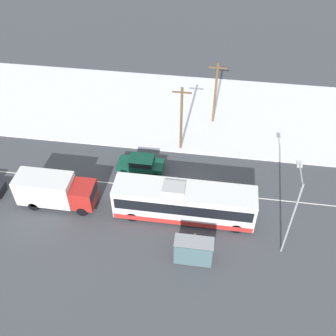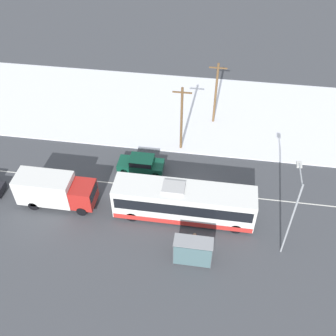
{
  "view_description": "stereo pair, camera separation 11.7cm",
  "coord_description": "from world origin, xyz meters",
  "px_view_note": "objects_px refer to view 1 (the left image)",
  "views": [
    {
      "loc": [
        1.25,
        -24.55,
        25.99
      ],
      "look_at": [
        -2.44,
        1.28,
        1.4
      ],
      "focal_mm": 42.0,
      "sensor_mm": 36.0,
      "label": 1
    },
    {
      "loc": [
        1.36,
        -24.54,
        25.99
      ],
      "look_at": [
        -2.44,
        1.28,
        1.4
      ],
      "focal_mm": 42.0,
      "sensor_mm": 36.0,
      "label": 2
    }
  ],
  "objects_px": {
    "box_truck": "(54,190)",
    "streetlamp": "(294,207)",
    "bus_shelter": "(193,250)",
    "utility_pole_roadside": "(181,118)",
    "city_bus": "(184,202)",
    "utility_pole_snowlot": "(215,93)",
    "pedestrian_at_stop": "(195,238)",
    "sedan_car": "(141,163)"
  },
  "relations": [
    {
      "from": "sedan_car",
      "to": "streetlamp",
      "type": "height_order",
      "value": "streetlamp"
    },
    {
      "from": "city_bus",
      "to": "utility_pole_roadside",
      "type": "bearing_deg",
      "value": 98.47
    },
    {
      "from": "utility_pole_roadside",
      "to": "utility_pole_snowlot",
      "type": "bearing_deg",
      "value": 59.14
    },
    {
      "from": "streetlamp",
      "to": "utility_pole_snowlot",
      "type": "relative_size",
      "value": 1.06
    },
    {
      "from": "bus_shelter",
      "to": "utility_pole_roadside",
      "type": "distance_m",
      "value": 13.77
    },
    {
      "from": "box_truck",
      "to": "utility_pole_snowlot",
      "type": "height_order",
      "value": "utility_pole_snowlot"
    },
    {
      "from": "box_truck",
      "to": "utility_pole_roadside",
      "type": "distance_m",
      "value": 13.43
    },
    {
      "from": "streetlamp",
      "to": "box_truck",
      "type": "bearing_deg",
      "value": 174.41
    },
    {
      "from": "bus_shelter",
      "to": "streetlamp",
      "type": "bearing_deg",
      "value": 20.79
    },
    {
      "from": "box_truck",
      "to": "bus_shelter",
      "type": "xyz_separation_m",
      "value": [
        12.34,
        -4.46,
        0.01
      ]
    },
    {
      "from": "box_truck",
      "to": "sedan_car",
      "type": "bearing_deg",
      "value": 39.08
    },
    {
      "from": "city_bus",
      "to": "pedestrian_at_stop",
      "type": "height_order",
      "value": "city_bus"
    },
    {
      "from": "city_bus",
      "to": "streetlamp",
      "type": "height_order",
      "value": "streetlamp"
    },
    {
      "from": "box_truck",
      "to": "sedan_car",
      "type": "relative_size",
      "value": 1.55
    },
    {
      "from": "pedestrian_at_stop",
      "to": "bus_shelter",
      "type": "relative_size",
      "value": 0.54
    },
    {
      "from": "utility_pole_roadside",
      "to": "streetlamp",
      "type": "bearing_deg",
      "value": -49.15
    },
    {
      "from": "city_bus",
      "to": "box_truck",
      "type": "bearing_deg",
      "value": -179.23
    },
    {
      "from": "box_truck",
      "to": "utility_pole_snowlot",
      "type": "relative_size",
      "value": 0.94
    },
    {
      "from": "city_bus",
      "to": "sedan_car",
      "type": "bearing_deg",
      "value": 132.25
    },
    {
      "from": "pedestrian_at_stop",
      "to": "utility_pole_roadside",
      "type": "xyz_separation_m",
      "value": [
        -2.5,
        11.75,
        2.78
      ]
    },
    {
      "from": "sedan_car",
      "to": "utility_pole_snowlot",
      "type": "height_order",
      "value": "utility_pole_snowlot"
    },
    {
      "from": "city_bus",
      "to": "sedan_car",
      "type": "distance_m",
      "value": 6.97
    },
    {
      "from": "bus_shelter",
      "to": "utility_pole_snowlot",
      "type": "bearing_deg",
      "value": 88.58
    },
    {
      "from": "box_truck",
      "to": "sedan_car",
      "type": "distance_m",
      "value": 8.39
    },
    {
      "from": "city_bus",
      "to": "bus_shelter",
      "type": "relative_size",
      "value": 3.98
    },
    {
      "from": "pedestrian_at_stop",
      "to": "streetlamp",
      "type": "xyz_separation_m",
      "value": [
        6.83,
        0.97,
        3.78
      ]
    },
    {
      "from": "utility_pole_snowlot",
      "to": "bus_shelter",
      "type": "bearing_deg",
      "value": -91.42
    },
    {
      "from": "box_truck",
      "to": "utility_pole_roadside",
      "type": "xyz_separation_m",
      "value": [
        9.82,
        8.92,
        2.08
      ]
    },
    {
      "from": "utility_pole_snowlot",
      "to": "streetlamp",
      "type": "bearing_deg",
      "value": -68.06
    },
    {
      "from": "bus_shelter",
      "to": "streetlamp",
      "type": "height_order",
      "value": "streetlamp"
    },
    {
      "from": "sedan_car",
      "to": "bus_shelter",
      "type": "relative_size",
      "value": 1.48
    },
    {
      "from": "pedestrian_at_stop",
      "to": "utility_pole_roadside",
      "type": "bearing_deg",
      "value": 102.02
    },
    {
      "from": "city_bus",
      "to": "utility_pole_roadside",
      "type": "relative_size",
      "value": 1.64
    },
    {
      "from": "sedan_car",
      "to": "pedestrian_at_stop",
      "type": "distance_m",
      "value": 9.99
    },
    {
      "from": "city_bus",
      "to": "utility_pole_snowlot",
      "type": "bearing_deg",
      "value": 83.07
    },
    {
      "from": "bus_shelter",
      "to": "sedan_car",
      "type": "bearing_deg",
      "value": 121.09
    },
    {
      "from": "sedan_car",
      "to": "pedestrian_at_stop",
      "type": "xyz_separation_m",
      "value": [
        5.84,
        -8.1,
        0.16
      ]
    },
    {
      "from": "city_bus",
      "to": "bus_shelter",
      "type": "xyz_separation_m",
      "value": [
        1.22,
        -4.61,
        -0.0
      ]
    },
    {
      "from": "bus_shelter",
      "to": "box_truck",
      "type": "bearing_deg",
      "value": 160.14
    },
    {
      "from": "box_truck",
      "to": "streetlamp",
      "type": "distance_m",
      "value": 19.49
    },
    {
      "from": "pedestrian_at_stop",
      "to": "box_truck",
      "type": "bearing_deg",
      "value": 167.03
    },
    {
      "from": "pedestrian_at_stop",
      "to": "sedan_car",
      "type": "bearing_deg",
      "value": 125.8
    }
  ]
}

